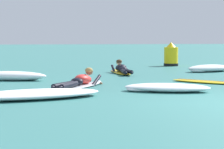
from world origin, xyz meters
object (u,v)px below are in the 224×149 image
object	(u,v)px
surfer_near	(81,82)
surfer_far	(122,70)
drifting_surfboard	(206,82)
channel_marker_buoy	(171,56)

from	to	relation	value
surfer_near	surfer_far	world-z (taller)	same
surfer_far	drifting_surfboard	distance (m)	4.12
surfer_far	channel_marker_buoy	world-z (taller)	channel_marker_buoy
surfer_near	channel_marker_buoy	distance (m)	9.47
surfer_near	surfer_far	size ratio (longest dim) A/B	0.95
drifting_surfboard	channel_marker_buoy	distance (m)	7.68
surfer_far	drifting_surfboard	size ratio (longest dim) A/B	1.35
surfer_far	surfer_near	bearing A→B (deg)	-114.97
drifting_surfboard	channel_marker_buoy	xyz separation A→B (m)	(1.31, 7.55, 0.41)
drifting_surfboard	surfer_near	bearing A→B (deg)	-172.85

